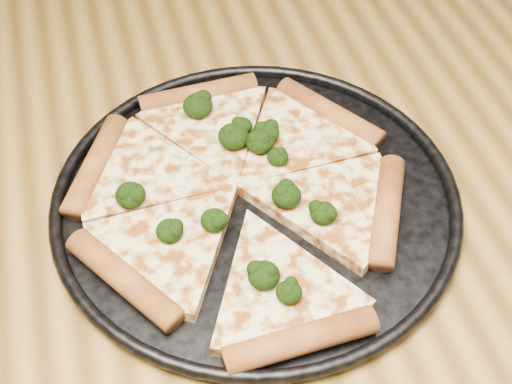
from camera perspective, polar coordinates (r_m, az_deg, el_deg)
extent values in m
cube|color=olive|center=(0.68, -7.76, -3.58)|extent=(1.20, 0.90, 0.04)
cube|color=brown|center=(1.34, 14.16, 4.03)|extent=(0.06, 0.06, 0.71)
cylinder|color=black|center=(0.67, 0.00, -0.74)|extent=(0.36, 0.36, 0.01)
torus|color=black|center=(0.66, 0.00, -0.35)|extent=(0.38, 0.38, 0.01)
cylinder|color=#B5672D|center=(0.74, 5.82, 6.25)|extent=(0.09, 0.12, 0.02)
cylinder|color=#B5672D|center=(0.76, -4.57, 7.70)|extent=(0.12, 0.03, 0.02)
cylinder|color=#B5672D|center=(0.70, -12.54, 2.10)|extent=(0.08, 0.12, 0.02)
cylinder|color=#B5672D|center=(0.61, -10.40, -6.77)|extent=(0.09, 0.12, 0.02)
cylinder|color=#B5672D|center=(0.57, 3.56, -11.59)|extent=(0.12, 0.03, 0.02)
cylinder|color=#B5672D|center=(0.65, 10.30, -1.47)|extent=(0.08, 0.12, 0.02)
ellipsoid|color=black|center=(0.68, 1.73, 2.79)|extent=(0.02, 0.02, 0.02)
ellipsoid|color=black|center=(0.65, -9.89, -0.23)|extent=(0.03, 0.03, 0.02)
ellipsoid|color=black|center=(0.70, 0.79, 4.69)|extent=(0.03, 0.03, 0.02)
ellipsoid|color=black|center=(0.63, 5.35, -1.68)|extent=(0.02, 0.02, 0.02)
ellipsoid|color=black|center=(0.59, 0.62, -6.59)|extent=(0.03, 0.03, 0.02)
ellipsoid|color=black|center=(0.62, -6.85, -3.06)|extent=(0.02, 0.02, 0.02)
ellipsoid|color=black|center=(0.69, 0.32, 4.01)|extent=(0.03, 0.03, 0.02)
ellipsoid|color=black|center=(0.64, 2.42, -0.27)|extent=(0.03, 0.03, 0.02)
ellipsoid|color=black|center=(0.71, -1.10, 5.24)|extent=(0.02, 0.02, 0.02)
ellipsoid|color=black|center=(0.58, 2.62, -7.91)|extent=(0.02, 0.02, 0.02)
ellipsoid|color=black|center=(0.63, -3.34, -2.25)|extent=(0.02, 0.02, 0.02)
ellipsoid|color=black|center=(0.73, -4.63, 6.79)|extent=(0.03, 0.03, 0.02)
ellipsoid|color=black|center=(0.69, -1.79, 4.42)|extent=(0.03, 0.03, 0.02)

